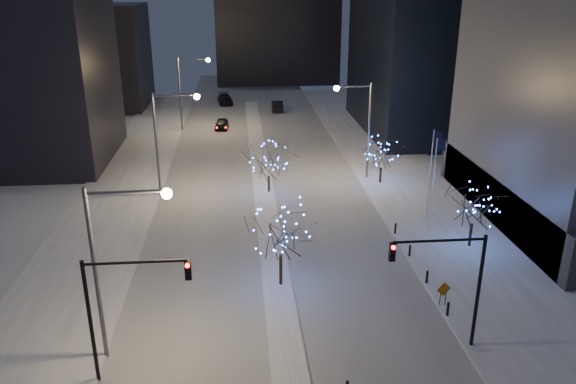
{
  "coord_description": "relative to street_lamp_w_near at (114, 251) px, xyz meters",
  "views": [
    {
      "loc": [
        -2.34,
        -24.71,
        19.6
      ],
      "look_at": [
        1.18,
        13.61,
        5.0
      ],
      "focal_mm": 35.0,
      "sensor_mm": 36.0,
      "label": 1
    }
  ],
  "objects": [
    {
      "name": "median",
      "position": [
        8.94,
        28.0,
        -6.42
      ],
      "size": [
        2.0,
        80.0,
        0.15
      ],
      "primitive_type": "cube",
      "color": "white",
      "rests_on": "ground"
    },
    {
      "name": "west_sidewalk",
      "position": [
        -5.06,
        18.0,
        -6.42
      ],
      "size": [
        8.0,
        90.0,
        0.15
      ],
      "primitive_type": "cube",
      "color": "white",
      "rests_on": "ground"
    },
    {
      "name": "street_lamp_w_near",
      "position": [
        0.0,
        0.0,
        0.0
      ],
      "size": [
        4.4,
        0.56,
        10.0
      ],
      "color": "#595E66",
      "rests_on": "ground"
    },
    {
      "name": "east_sidewalk",
      "position": [
        23.94,
        18.0,
        -6.42
      ],
      "size": [
        10.0,
        90.0,
        0.15
      ],
      "primitive_type": "cube",
      "color": "white",
      "rests_on": "ground"
    },
    {
      "name": "traffic_signal_east",
      "position": [
        17.88,
        -1.0,
        -1.74
      ],
      "size": [
        5.26,
        0.43,
        7.0
      ],
      "color": "black",
      "rests_on": "ground"
    },
    {
      "name": "construction_sign",
      "position": [
        19.24,
        3.19,
        -5.36
      ],
      "size": [
        0.99,
        0.22,
        1.65
      ],
      "rotation": [
        0.0,
        0.0,
        0.19
      ],
      "color": "black",
      "rests_on": "east_sidewalk"
    },
    {
      "name": "bollards",
      "position": [
        19.14,
        8.0,
        -5.9
      ],
      "size": [
        0.16,
        12.16,
        0.9
      ],
      "color": "black",
      "rests_on": "east_sidewalk"
    },
    {
      "name": "ground",
      "position": [
        8.94,
        -2.0,
        -6.5
      ],
      "size": [
        160.0,
        160.0,
        0.0
      ],
      "primitive_type": "plane",
      "color": "white",
      "rests_on": "ground"
    },
    {
      "name": "holiday_tree_median_near",
      "position": [
        9.18,
        6.75,
        -2.5
      ],
      "size": [
        5.27,
        5.27,
        5.82
      ],
      "color": "black",
      "rests_on": "median"
    },
    {
      "name": "car_near",
      "position": [
        4.35,
        50.47,
        -5.79
      ],
      "size": [
        2.02,
        4.3,
        1.42
      ],
      "primitive_type": "imported",
      "rotation": [
        0.0,
        0.0,
        -0.08
      ],
      "color": "black",
      "rests_on": "ground"
    },
    {
      "name": "road",
      "position": [
        8.94,
        33.0,
        -6.49
      ],
      "size": [
        20.0,
        130.0,
        0.02
      ],
      "primitive_type": "cube",
      "color": "#B3B8C2",
      "rests_on": "ground"
    },
    {
      "name": "holiday_tree_median_far",
      "position": [
        9.44,
        24.64,
        -3.11
      ],
      "size": [
        5.29,
        5.29,
        5.18
      ],
      "color": "black",
      "rests_on": "median"
    },
    {
      "name": "filler_west_far",
      "position": [
        -17.06,
        68.0,
        1.5
      ],
      "size": [
        18.0,
        16.0,
        16.0
      ],
      "primitive_type": "cube",
      "color": "black",
      "rests_on": "ground"
    },
    {
      "name": "car_mid",
      "position": [
        12.96,
        61.37,
        -5.68
      ],
      "size": [
        1.86,
        5.0,
        1.63
      ],
      "primitive_type": "imported",
      "rotation": [
        0.0,
        0.0,
        3.12
      ],
      "color": "black",
      "rests_on": "ground"
    },
    {
      "name": "street_lamp_w_far",
      "position": [
        0.0,
        50.0,
        0.0
      ],
      "size": [
        4.4,
        0.56,
        10.0
      ],
      "color": "#595E66",
      "rests_on": "ground"
    },
    {
      "name": "holiday_tree_plaza_far",
      "position": [
        20.94,
        26.27,
        -3.37
      ],
      "size": [
        4.52,
        4.52,
        4.7
      ],
      "color": "black",
      "rests_on": "east_sidewalk"
    },
    {
      "name": "car_far",
      "position": [
        4.61,
        67.31,
        -5.7
      ],
      "size": [
        2.88,
        5.74,
        1.6
      ],
      "primitive_type": "imported",
      "rotation": [
        0.0,
        0.0,
        0.12
      ],
      "color": "black",
      "rests_on": "ground"
    },
    {
      "name": "street_lamp_east",
      "position": [
        19.02,
        28.0,
        -0.05
      ],
      "size": [
        3.9,
        0.56,
        10.0
      ],
      "color": "#595E66",
      "rests_on": "ground"
    },
    {
      "name": "street_lamp_w_mid",
      "position": [
        0.0,
        25.0,
        0.0
      ],
      "size": [
        4.4,
        0.56,
        10.0
      ],
      "color": "#595E66",
      "rests_on": "ground"
    },
    {
      "name": "flagpoles",
      "position": [
        22.3,
        15.25,
        -1.7
      ],
      "size": [
        1.35,
        2.6,
        8.0
      ],
      "color": "silver",
      "rests_on": "east_sidewalk"
    },
    {
      "name": "traffic_signal_west",
      "position": [
        0.5,
        -2.0,
        -1.74
      ],
      "size": [
        5.26,
        0.43,
        7.0
      ],
      "color": "black",
      "rests_on": "ground"
    },
    {
      "name": "holiday_tree_plaza_near",
      "position": [
        24.31,
        11.3,
        -2.96
      ],
      "size": [
        4.38,
        4.38,
        5.25
      ],
      "color": "black",
      "rests_on": "east_sidewalk"
    }
  ]
}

